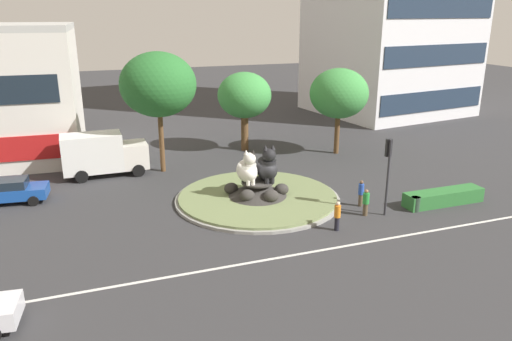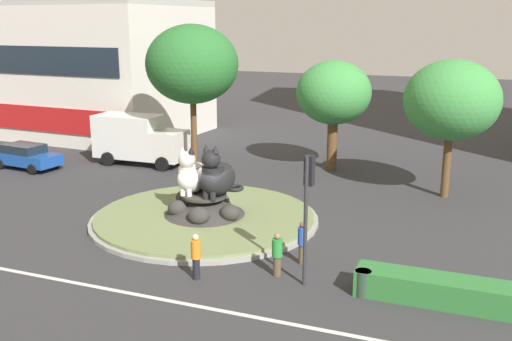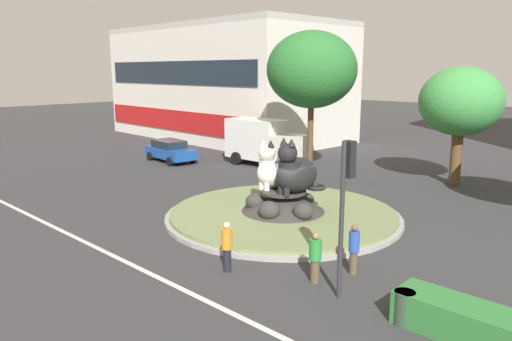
{
  "view_description": "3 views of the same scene",
  "coord_description": "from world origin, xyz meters",
  "px_view_note": "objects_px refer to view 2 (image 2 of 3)",
  "views": [
    {
      "loc": [
        -10.24,
        -27.97,
        11.63
      ],
      "look_at": [
        -0.24,
        -0.38,
        2.14
      ],
      "focal_mm": 34.62,
      "sensor_mm": 36.0,
      "label": 1
    },
    {
      "loc": [
        11.63,
        -23.26,
        9.02
      ],
      "look_at": [
        2.01,
        1.44,
        2.27
      ],
      "focal_mm": 40.94,
      "sensor_mm": 36.0,
      "label": 2
    },
    {
      "loc": [
        13.68,
        -16.27,
        6.58
      ],
      "look_at": [
        -0.68,
        -1.06,
        2.25
      ],
      "focal_mm": 34.19,
      "sensor_mm": 36.0,
      "label": 3
    }
  ],
  "objects_px": {
    "cat_statue_white": "(192,175)",
    "pedestrian_green_shirt": "(277,254)",
    "broadleaf_tree_behind_island": "(334,93)",
    "litter_bin": "(363,283)",
    "delivery_box_truck": "(138,139)",
    "hatchback_near_shophouse": "(26,156)",
    "pedestrian_orange_shirt": "(196,255)",
    "shophouse_block": "(59,67)",
    "second_tree_near_tower": "(192,64)",
    "cat_statue_black": "(217,177)",
    "pedestrian_blue_shirt": "(302,242)",
    "third_tree_left": "(452,100)",
    "traffic_light_mast": "(308,196)"
  },
  "relations": [
    {
      "from": "cat_statue_black",
      "to": "second_tree_near_tower",
      "type": "distance_m",
      "value": 10.69
    },
    {
      "from": "third_tree_left",
      "to": "pedestrian_blue_shirt",
      "type": "relative_size",
      "value": 4.28
    },
    {
      "from": "cat_statue_white",
      "to": "pedestrian_green_shirt",
      "type": "bearing_deg",
      "value": 51.89
    },
    {
      "from": "second_tree_near_tower",
      "to": "cat_statue_black",
      "type": "bearing_deg",
      "value": -56.74
    },
    {
      "from": "cat_statue_white",
      "to": "pedestrian_blue_shirt",
      "type": "height_order",
      "value": "cat_statue_white"
    },
    {
      "from": "traffic_light_mast",
      "to": "second_tree_near_tower",
      "type": "height_order",
      "value": "second_tree_near_tower"
    },
    {
      "from": "pedestrian_blue_shirt",
      "to": "hatchback_near_shophouse",
      "type": "xyz_separation_m",
      "value": [
        -20.63,
        8.1,
        -0.08
      ]
    },
    {
      "from": "traffic_light_mast",
      "to": "shophouse_block",
      "type": "bearing_deg",
      "value": 61.31
    },
    {
      "from": "shophouse_block",
      "to": "delivery_box_truck",
      "type": "height_order",
      "value": "shophouse_block"
    },
    {
      "from": "cat_statue_white",
      "to": "litter_bin",
      "type": "xyz_separation_m",
      "value": [
        9.06,
        -5.09,
        -1.66
      ]
    },
    {
      "from": "delivery_box_truck",
      "to": "litter_bin",
      "type": "height_order",
      "value": "delivery_box_truck"
    },
    {
      "from": "cat_statue_black",
      "to": "delivery_box_truck",
      "type": "xyz_separation_m",
      "value": [
        -9.66,
        8.59,
        -0.5
      ]
    },
    {
      "from": "cat_statue_black",
      "to": "shophouse_block",
      "type": "relative_size",
      "value": 0.1
    },
    {
      "from": "second_tree_near_tower",
      "to": "hatchback_near_shophouse",
      "type": "xyz_separation_m",
      "value": [
        -10.24,
        -3.23,
        -5.76
      ]
    },
    {
      "from": "broadleaf_tree_behind_island",
      "to": "second_tree_near_tower",
      "type": "relative_size",
      "value": 0.76
    },
    {
      "from": "second_tree_near_tower",
      "to": "litter_bin",
      "type": "distance_m",
      "value": 19.56
    },
    {
      "from": "cat_statue_white",
      "to": "delivery_box_truck",
      "type": "distance_m",
      "value": 11.94
    },
    {
      "from": "broadleaf_tree_behind_island",
      "to": "pedestrian_blue_shirt",
      "type": "xyz_separation_m",
      "value": [
        2.59,
        -14.92,
        -3.9
      ]
    },
    {
      "from": "hatchback_near_shophouse",
      "to": "delivery_box_truck",
      "type": "xyz_separation_m",
      "value": [
        5.93,
        3.66,
        0.87
      ]
    },
    {
      "from": "pedestrian_green_shirt",
      "to": "litter_bin",
      "type": "xyz_separation_m",
      "value": [
        3.23,
        -0.45,
        -0.41
      ]
    },
    {
      "from": "broadleaf_tree_behind_island",
      "to": "litter_bin",
      "type": "bearing_deg",
      "value": -72.44
    },
    {
      "from": "shophouse_block",
      "to": "litter_bin",
      "type": "distance_m",
      "value": 38.0
    },
    {
      "from": "litter_bin",
      "to": "pedestrian_orange_shirt",
      "type": "bearing_deg",
      "value": -171.71
    },
    {
      "from": "traffic_light_mast",
      "to": "second_tree_near_tower",
      "type": "distance_m",
      "value": 17.34
    },
    {
      "from": "second_tree_near_tower",
      "to": "delivery_box_truck",
      "type": "xyz_separation_m",
      "value": [
        -4.31,
        0.44,
        -4.89
      ]
    },
    {
      "from": "traffic_light_mast",
      "to": "pedestrian_blue_shirt",
      "type": "xyz_separation_m",
      "value": [
        -0.64,
        1.63,
        -2.36
      ]
    },
    {
      "from": "shophouse_block",
      "to": "second_tree_near_tower",
      "type": "bearing_deg",
      "value": -24.36
    },
    {
      "from": "pedestrian_green_shirt",
      "to": "third_tree_left",
      "type": "bearing_deg",
      "value": 76.8
    },
    {
      "from": "broadleaf_tree_behind_island",
      "to": "pedestrian_green_shirt",
      "type": "relative_size",
      "value": 4.13
    },
    {
      "from": "hatchback_near_shophouse",
      "to": "pedestrian_green_shirt",
      "type": "bearing_deg",
      "value": -18.79
    },
    {
      "from": "cat_statue_white",
      "to": "pedestrian_blue_shirt",
      "type": "distance_m",
      "value": 7.23
    },
    {
      "from": "cat_statue_white",
      "to": "broadleaf_tree_behind_island",
      "type": "relative_size",
      "value": 0.34
    },
    {
      "from": "cat_statue_white",
      "to": "second_tree_near_tower",
      "type": "height_order",
      "value": "second_tree_near_tower"
    },
    {
      "from": "pedestrian_blue_shirt",
      "to": "pedestrian_green_shirt",
      "type": "relative_size",
      "value": 1.03
    },
    {
      "from": "shophouse_block",
      "to": "pedestrian_orange_shirt",
      "type": "bearing_deg",
      "value": -40.04
    },
    {
      "from": "second_tree_near_tower",
      "to": "pedestrian_green_shirt",
      "type": "distance_m",
      "value": 17.09
    },
    {
      "from": "pedestrian_green_shirt",
      "to": "delivery_box_truck",
      "type": "height_order",
      "value": "delivery_box_truck"
    },
    {
      "from": "pedestrian_blue_shirt",
      "to": "delivery_box_truck",
      "type": "xyz_separation_m",
      "value": [
        -14.7,
        11.77,
        0.79
      ]
    },
    {
      "from": "third_tree_left",
      "to": "pedestrian_green_shirt",
      "type": "relative_size",
      "value": 4.4
    },
    {
      "from": "shophouse_block",
      "to": "pedestrian_blue_shirt",
      "type": "height_order",
      "value": "shophouse_block"
    },
    {
      "from": "cat_statue_black",
      "to": "third_tree_left",
      "type": "xyz_separation_m",
      "value": [
        9.52,
        8.11,
        2.94
      ]
    },
    {
      "from": "cat_statue_black",
      "to": "hatchback_near_shophouse",
      "type": "bearing_deg",
      "value": -101.5
    },
    {
      "from": "delivery_box_truck",
      "to": "litter_bin",
      "type": "bearing_deg",
      "value": -38.78
    },
    {
      "from": "pedestrian_blue_shirt",
      "to": "second_tree_near_tower",
      "type": "bearing_deg",
      "value": -13.85
    },
    {
      "from": "pedestrian_blue_shirt",
      "to": "shophouse_block",
      "type": "bearing_deg",
      "value": -2.64
    },
    {
      "from": "traffic_light_mast",
      "to": "second_tree_near_tower",
      "type": "xyz_separation_m",
      "value": [
        -11.03,
        12.96,
        3.32
      ]
    },
    {
      "from": "shophouse_block",
      "to": "pedestrian_green_shirt",
      "type": "distance_m",
      "value": 35.13
    },
    {
      "from": "pedestrian_green_shirt",
      "to": "delivery_box_truck",
      "type": "relative_size",
      "value": 0.27
    },
    {
      "from": "traffic_light_mast",
      "to": "cat_statue_white",
      "type": "bearing_deg",
      "value": 64.2
    },
    {
      "from": "shophouse_block",
      "to": "pedestrian_green_shirt",
      "type": "relative_size",
      "value": 14.78
    }
  ]
}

